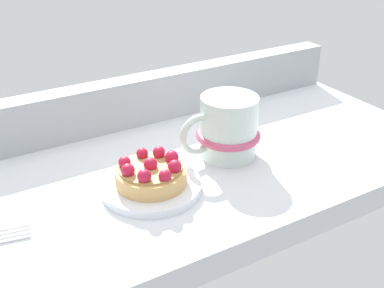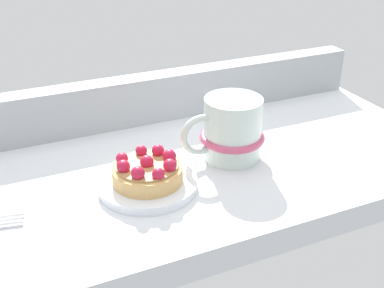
% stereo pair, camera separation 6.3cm
% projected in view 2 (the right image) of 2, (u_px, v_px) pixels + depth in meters
% --- Properties ---
extents(ground_plane, '(0.86, 0.35, 0.04)m').
position_uv_depth(ground_plane, '(155.00, 182.00, 0.66)').
color(ground_plane, silver).
extents(window_rail_back, '(0.84, 0.04, 0.08)m').
position_uv_depth(window_rail_back, '(119.00, 103.00, 0.76)').
color(window_rail_back, '#9EA3A8').
rests_on(window_rail_back, ground_plane).
extents(dessert_plate, '(0.13, 0.13, 0.01)m').
position_uv_depth(dessert_plate, '(148.00, 184.00, 0.61)').
color(dessert_plate, silver).
rests_on(dessert_plate, ground_plane).
extents(raspberry_tart, '(0.09, 0.09, 0.04)m').
position_uv_depth(raspberry_tart, '(148.00, 171.00, 0.60)').
color(raspberry_tart, tan).
rests_on(raspberry_tart, dessert_plate).
extents(coffee_mug, '(0.12, 0.09, 0.09)m').
position_uv_depth(coffee_mug, '(231.00, 130.00, 0.67)').
color(coffee_mug, silver).
rests_on(coffee_mug, ground_plane).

